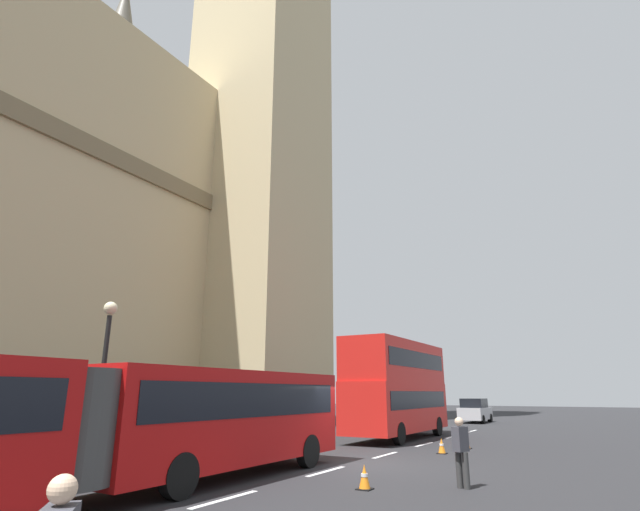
{
  "coord_description": "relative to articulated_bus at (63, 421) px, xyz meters",
  "views": [
    {
      "loc": [
        -15.67,
        -7.79,
        2.29
      ],
      "look_at": [
        7.47,
        5.61,
        9.87
      ],
      "focal_mm": 27.23,
      "sensor_mm": 36.0,
      "label": 1
    }
  ],
  "objects": [
    {
      "name": "articulated_bus",
      "position": [
        0.0,
        0.0,
        0.0
      ],
      "size": [
        18.84,
        2.54,
        2.9
      ],
      "color": "#B20F0F",
      "rests_on": "ground_plane"
    },
    {
      "name": "ground_plane",
      "position": [
        9.27,
        -1.99,
        -1.75
      ],
      "size": [
        160.0,
        160.0,
        0.0
      ],
      "primitive_type": "plane",
      "color": "#262628"
    },
    {
      "name": "traffic_cone_west",
      "position": [
        5.43,
        -4.2,
        -1.46
      ],
      "size": [
        0.36,
        0.36,
        0.58
      ],
      "color": "black",
      "rests_on": "ground_plane"
    },
    {
      "name": "lane_centre_marking",
      "position": [
        9.72,
        -1.99,
        -1.74
      ],
      "size": [
        34.4,
        0.16,
        0.01
      ],
      "color": "silver",
      "rests_on": "ground_plane"
    },
    {
      "name": "traffic_cone_east",
      "position": [
        15.81,
        -4.14,
        -1.46
      ],
      "size": [
        0.36,
        0.36,
        0.58
      ],
      "color": "black",
      "rests_on": "ground_plane"
    },
    {
      "name": "traffic_cone_middle",
      "position": [
        13.57,
        -3.73,
        -1.46
      ],
      "size": [
        0.36,
        0.36,
        0.58
      ],
      "color": "black",
      "rests_on": "ground_plane"
    },
    {
      "name": "pedestrian_by_kerb",
      "position": [
        6.77,
        -6.29,
        -0.83
      ],
      "size": [
        0.46,
        0.37,
        1.69
      ],
      "color": "#333333",
      "rests_on": "ground_plane"
    },
    {
      "name": "sedan_lead",
      "position": [
        35.09,
        -0.14,
        -0.83
      ],
      "size": [
        4.4,
        1.86,
        1.85
      ],
      "color": "#B7B7BC",
      "rests_on": "ground_plane"
    },
    {
      "name": "double_decker_bus",
      "position": [
        18.7,
        0.0,
        0.96
      ],
      "size": [
        9.13,
        2.54,
        4.9
      ],
      "color": "red",
      "rests_on": "ground_plane"
    },
    {
      "name": "street_lamp",
      "position": [
        4.12,
        4.51,
        1.31
      ],
      "size": [
        0.44,
        0.44,
        5.27
      ],
      "color": "black",
      "rests_on": "ground_plane"
    }
  ]
}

